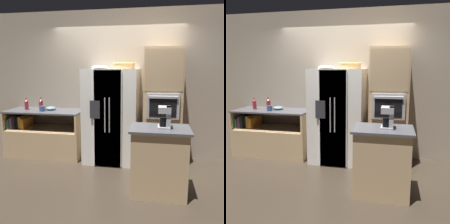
% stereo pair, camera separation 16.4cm
% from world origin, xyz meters
% --- Properties ---
extents(ground_plane, '(20.00, 20.00, 0.00)m').
position_xyz_m(ground_plane, '(0.00, 0.00, 0.00)').
color(ground_plane, '#382D23').
extents(wall_back, '(12.00, 0.06, 2.80)m').
position_xyz_m(wall_back, '(0.00, 0.44, 1.40)').
color(wall_back, tan).
rests_on(wall_back, ground_plane).
extents(counter_left, '(1.48, 0.67, 0.90)m').
position_xyz_m(counter_left, '(-1.40, 0.07, 0.33)').
color(counter_left, tan).
rests_on(counter_left, ground_plane).
extents(refrigerator, '(0.96, 0.80, 1.70)m').
position_xyz_m(refrigerator, '(-0.05, 0.02, 0.85)').
color(refrigerator, white).
rests_on(refrigerator, ground_plane).
extents(wall_oven, '(0.65, 0.74, 2.06)m').
position_xyz_m(wall_oven, '(0.86, 0.07, 1.03)').
color(wall_oven, tan).
rests_on(wall_oven, ground_plane).
extents(island_counter, '(0.79, 0.60, 0.93)m').
position_xyz_m(island_counter, '(0.82, -1.10, 0.47)').
color(island_counter, tan).
rests_on(island_counter, ground_plane).
extents(wicker_basket, '(0.39, 0.39, 0.11)m').
position_xyz_m(wicker_basket, '(0.16, 0.11, 1.76)').
color(wicker_basket, tan).
rests_on(wicker_basket, refrigerator).
extents(fruit_bowl, '(0.29, 0.29, 0.06)m').
position_xyz_m(fruit_bowl, '(-0.28, 0.10, 1.73)').
color(fruit_bowl, white).
rests_on(fruit_bowl, refrigerator).
extents(bottle_tall, '(0.08, 0.08, 0.25)m').
position_xyz_m(bottle_tall, '(-1.46, 0.08, 1.02)').
color(bottle_tall, maroon).
rests_on(bottle_tall, counter_left).
extents(bottle_short, '(0.07, 0.07, 0.23)m').
position_xyz_m(bottle_short, '(-1.77, 0.08, 1.01)').
color(bottle_short, maroon).
rests_on(bottle_short, counter_left).
extents(mug, '(0.13, 0.10, 0.10)m').
position_xyz_m(mug, '(-1.37, -0.05, 0.95)').
color(mug, '#384C7A').
rests_on(mug, counter_left).
extents(mixing_bowl, '(0.20, 0.20, 0.07)m').
position_xyz_m(mixing_bowl, '(-1.28, 0.12, 0.94)').
color(mixing_bowl, '#668C99').
rests_on(mixing_bowl, counter_left).
extents(coffee_maker, '(0.16, 0.21, 0.29)m').
position_xyz_m(coffee_maker, '(0.89, -1.10, 1.09)').
color(coffee_maker, '#B2B2B7').
rests_on(coffee_maker, island_counter).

